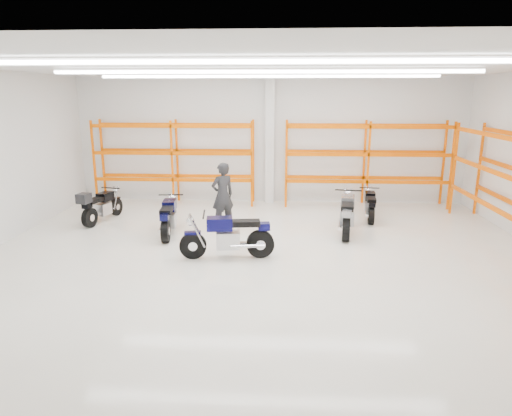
# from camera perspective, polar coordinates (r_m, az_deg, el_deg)

# --- Properties ---
(ground) EXTENTS (14.00, 14.00, 0.00)m
(ground) POSITION_cam_1_polar(r_m,az_deg,el_deg) (11.32, 0.84, -6.04)
(ground) COLOR silver
(ground) RESTS_ON ground
(room_shell) EXTENTS (14.02, 12.02, 4.51)m
(room_shell) POSITION_cam_1_polar(r_m,az_deg,el_deg) (10.67, 0.91, 10.80)
(room_shell) COLOR white
(room_shell) RESTS_ON ground
(motorcycle_main) EXTENTS (2.30, 0.76, 1.13)m
(motorcycle_main) POSITION_cam_1_polar(r_m,az_deg,el_deg) (11.06, -3.11, -3.64)
(motorcycle_main) COLOR black
(motorcycle_main) RESTS_ON ground
(motorcycle_back_a) EXTENTS (0.83, 2.07, 1.07)m
(motorcycle_back_a) POSITION_cam_1_polar(r_m,az_deg,el_deg) (14.87, -18.98, 0.18)
(motorcycle_back_a) COLOR black
(motorcycle_back_a) RESTS_ON ground
(motorcycle_back_b) EXTENTS (0.71, 2.15, 1.05)m
(motorcycle_back_b) POSITION_cam_1_polar(r_m,az_deg,el_deg) (13.06, -10.86, -1.25)
(motorcycle_back_b) COLOR black
(motorcycle_back_b) RESTS_ON ground
(motorcycle_back_c) EXTENTS (0.83, 2.34, 1.15)m
(motorcycle_back_c) POSITION_cam_1_polar(r_m,az_deg,el_deg) (13.21, 11.29, -0.90)
(motorcycle_back_c) COLOR black
(motorcycle_back_c) RESTS_ON ground
(motorcycle_back_d) EXTENTS (0.63, 1.90, 0.93)m
(motorcycle_back_d) POSITION_cam_1_polar(r_m,az_deg,el_deg) (14.88, 14.04, 0.24)
(motorcycle_back_d) COLOR black
(motorcycle_back_d) RESTS_ON ground
(standing_man) EXTENTS (0.85, 0.79, 1.95)m
(standing_man) POSITION_cam_1_polar(r_m,az_deg,el_deg) (13.52, -4.20, 1.60)
(standing_man) COLOR black
(standing_man) RESTS_ON ground
(structural_column) EXTENTS (0.32, 0.32, 4.50)m
(structural_column) POSITION_cam_1_polar(r_m,az_deg,el_deg) (16.52, 1.73, 8.39)
(structural_column) COLOR white
(structural_column) RESTS_ON ground
(pallet_racking_back_left) EXTENTS (5.67, 0.87, 3.00)m
(pallet_racking_back_left) POSITION_cam_1_polar(r_m,az_deg,el_deg) (16.68, -10.15, 6.62)
(pallet_racking_back_left) COLOR #FF4200
(pallet_racking_back_left) RESTS_ON ground
(pallet_racking_back_right) EXTENTS (5.67, 0.87, 3.00)m
(pallet_racking_back_right) POSITION_cam_1_polar(r_m,az_deg,el_deg) (16.50, 13.65, 6.37)
(pallet_racking_back_right) COLOR #FF4200
(pallet_racking_back_right) RESTS_ON ground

